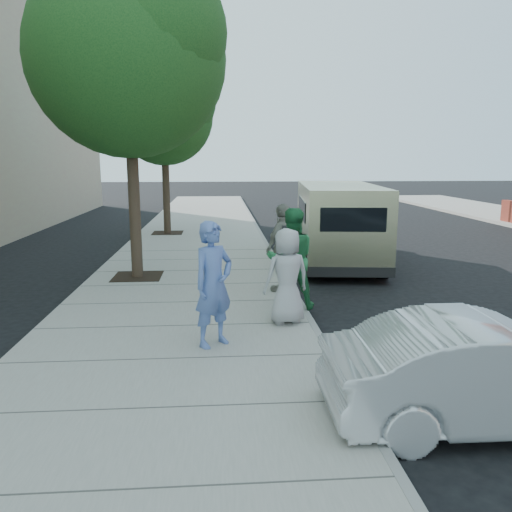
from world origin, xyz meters
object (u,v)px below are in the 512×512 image
object	(u,v)px
tree_far	(165,111)
person_green_shirt	(291,259)
person_gray_shirt	(287,276)
tree_near	(129,51)
parking_meter	(289,246)
sedan	(493,372)
person_striped_polo	(284,248)
van	(337,221)
person_officer	(213,284)

from	to	relation	value
tree_far	person_green_shirt	xyz separation A→B (m)	(3.43, -10.58, -3.74)
person_green_shirt	person_gray_shirt	xyz separation A→B (m)	(-0.20, -0.90, -0.13)
person_gray_shirt	person_green_shirt	bearing A→B (deg)	-118.82
tree_near	tree_far	distance (m)	7.63
parking_meter	tree_near	bearing A→B (deg)	150.56
person_gray_shirt	sedan	bearing A→B (deg)	103.45
person_striped_polo	person_green_shirt	bearing A→B (deg)	43.62
person_green_shirt	person_gray_shirt	world-z (taller)	person_green_shirt
tree_far	parking_meter	xyz separation A→B (m)	(3.50, -9.78, -3.61)
person_striped_polo	tree_near	bearing A→B (deg)	-70.80
van	person_striped_polo	xyz separation A→B (m)	(-2.11, -3.81, -0.10)
parking_meter	person_officer	size ratio (longest dim) A/B	0.78
person_gray_shirt	person_striped_polo	distance (m)	2.24
person_green_shirt	person_striped_polo	world-z (taller)	person_green_shirt
parking_meter	person_green_shirt	distance (m)	0.81
tree_far	parking_meter	distance (m)	11.00
person_striped_polo	tree_far	bearing A→B (deg)	-114.80
van	sedan	distance (m)	9.48
van	person_green_shirt	world-z (taller)	van
tree_near	person_striped_polo	world-z (taller)	tree_near
person_officer	person_striped_polo	bearing A→B (deg)	25.12
van	sedan	size ratio (longest dim) A/B	1.66
tree_far	person_striped_polo	size ratio (longest dim) A/B	3.31
sedan	person_green_shirt	size ratio (longest dim) A/B	1.95
tree_far	parking_meter	bearing A→B (deg)	-70.28
sedan	person_gray_shirt	size ratio (longest dim) A/B	2.26
tree_far	person_green_shirt	bearing A→B (deg)	-72.04
person_officer	person_green_shirt	size ratio (longest dim) A/B	1.00
tree_far	person_gray_shirt	world-z (taller)	tree_far
tree_far	van	world-z (taller)	tree_far
person_gray_shirt	tree_near	bearing A→B (deg)	-66.31
van	parking_meter	bearing A→B (deg)	-109.12
parking_meter	van	xyz separation A→B (m)	(2.06, 4.34, -0.04)
parking_meter	person_officer	distance (m)	3.13
parking_meter	person_gray_shirt	size ratio (longest dim) A/B	0.89
parking_meter	person_green_shirt	size ratio (longest dim) A/B	0.77
parking_meter	person_striped_polo	distance (m)	0.55
tree_far	person_green_shirt	world-z (taller)	tree_far
van	person_green_shirt	bearing A→B (deg)	-106.29
tree_near	person_striped_polo	distance (m)	5.84
parking_meter	van	size ratio (longest dim) A/B	0.24
tree_near	sedan	xyz separation A→B (m)	(5.16, -7.29, -4.90)
person_green_shirt	tree_far	bearing A→B (deg)	-73.21
van	person_officer	bearing A→B (deg)	-111.04
sedan	person_green_shirt	world-z (taller)	person_green_shirt
tree_near	person_gray_shirt	distance (m)	6.78
tree_far	sedan	xyz separation A→B (m)	(5.16, -14.89, -4.24)
person_gray_shirt	person_officer	bearing A→B (deg)	21.62
van	tree_far	bearing A→B (deg)	141.97
person_officer	person_gray_shirt	world-z (taller)	person_officer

